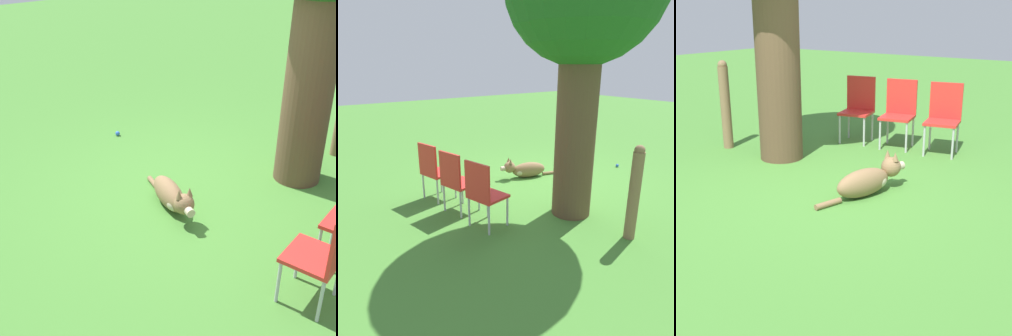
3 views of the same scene
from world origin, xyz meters
TOP-DOWN VIEW (x-y plane):
  - ground_plane at (0.00, 0.00)m, footprint 30.00×30.00m
  - dog at (0.07, -0.62)m, footprint 1.16×0.47m
  - red_chair_0 at (1.95, -0.63)m, footprint 0.50×0.52m
  - tennis_ball at (-1.98, 0.05)m, footprint 0.07×0.07m

SIDE VIEW (x-z plane):
  - ground_plane at x=0.00m, z-range 0.00..0.00m
  - tennis_ball at x=-1.98m, z-range 0.00..0.07m
  - dog at x=0.07m, z-range -0.05..0.37m
  - red_chair_0 at x=1.95m, z-range 0.06..1.02m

